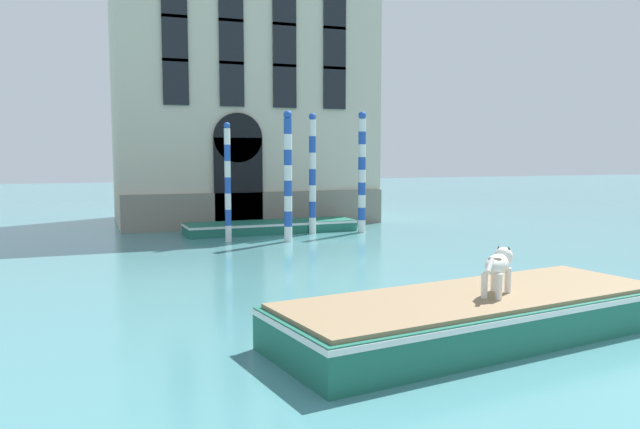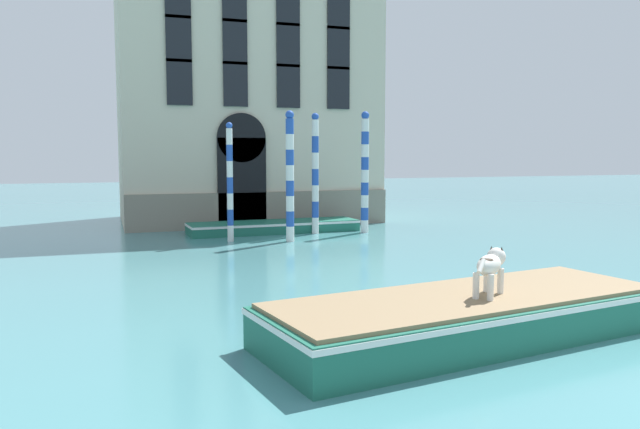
# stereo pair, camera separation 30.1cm
# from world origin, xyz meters

# --- Properties ---
(palazzo_left) EXTENTS (10.14, 6.13, 12.15)m
(palazzo_left) POSITION_xyz_m (-1.75, 22.35, 6.06)
(palazzo_left) COLOR beige
(palazzo_left) RESTS_ON ground_plane
(boat_foreground) EXTENTS (6.77, 3.20, 0.68)m
(boat_foreground) POSITION_xyz_m (-2.25, 4.39, 0.36)
(boat_foreground) COLOR #1E6651
(boat_foreground) RESTS_ON ground_plane
(dog_on_deck) EXTENTS (0.87, 0.76, 0.71)m
(dog_on_deck) POSITION_xyz_m (-1.96, 4.25, 1.14)
(dog_on_deck) COLOR silver
(dog_on_deck) RESTS_ON boat_foreground
(boat_moored_near_palazzo) EXTENTS (6.16, 1.75, 0.40)m
(boat_moored_near_palazzo) POSITION_xyz_m (-1.76, 17.75, 0.21)
(boat_moored_near_palazzo) COLOR #1E6651
(boat_moored_near_palazzo) RESTS_ON ground_plane
(mooring_pole_0) EXTENTS (0.27, 0.27, 4.17)m
(mooring_pole_0) POSITION_xyz_m (-1.86, 15.35, 2.10)
(mooring_pole_0) COLOR white
(mooring_pole_0) RESTS_ON ground_plane
(mooring_pole_1) EXTENTS (0.25, 0.25, 4.21)m
(mooring_pole_1) POSITION_xyz_m (-0.46, 16.96, 2.13)
(mooring_pole_1) COLOR white
(mooring_pole_1) RESTS_ON ground_plane
(mooring_pole_2) EXTENTS (0.28, 0.28, 4.29)m
(mooring_pole_2) POSITION_xyz_m (1.29, 16.66, 2.17)
(mooring_pole_2) COLOR white
(mooring_pole_2) RESTS_ON ground_plane
(mooring_pole_3) EXTENTS (0.21, 0.21, 3.80)m
(mooring_pole_3) POSITION_xyz_m (-3.66, 16.01, 1.92)
(mooring_pole_3) COLOR white
(mooring_pole_3) RESTS_ON ground_plane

